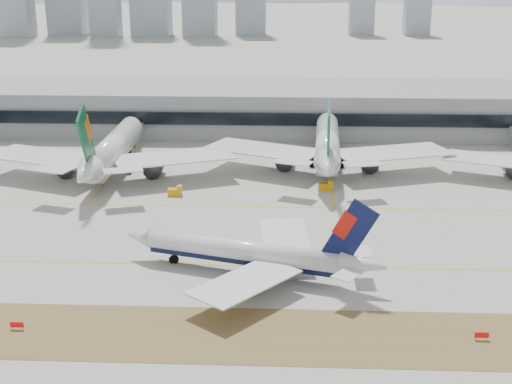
{
  "coord_description": "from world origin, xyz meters",
  "views": [
    {
      "loc": [
        6.21,
        -130.93,
        55.12
      ],
      "look_at": [
        -0.59,
        18.0,
        7.5
      ],
      "focal_mm": 50.0,
      "sensor_mm": 36.0,
      "label": 1
    }
  ],
  "objects_px": {
    "widebody_cathay": "(327,145)",
    "terminal": "(270,108)",
    "widebody_eva": "(112,151)",
    "taxiing_airliner": "(252,254)"
  },
  "relations": [
    {
      "from": "widebody_eva",
      "to": "terminal",
      "type": "height_order",
      "value": "widebody_eva"
    },
    {
      "from": "taxiing_airliner",
      "to": "widebody_eva",
      "type": "relative_size",
      "value": 0.72
    },
    {
      "from": "widebody_eva",
      "to": "terminal",
      "type": "relative_size",
      "value": 0.25
    },
    {
      "from": "taxiing_airliner",
      "to": "widebody_cathay",
      "type": "relative_size",
      "value": 0.71
    },
    {
      "from": "widebody_cathay",
      "to": "taxiing_airliner",
      "type": "bearing_deg",
      "value": 169.4
    },
    {
      "from": "widebody_eva",
      "to": "taxiing_airliner",
      "type": "bearing_deg",
      "value": -148.24
    },
    {
      "from": "taxiing_airliner",
      "to": "widebody_cathay",
      "type": "height_order",
      "value": "widebody_cathay"
    },
    {
      "from": "taxiing_airliner",
      "to": "terminal",
      "type": "xyz_separation_m",
      "value": [
        0.16,
        124.0,
        3.34
      ]
    },
    {
      "from": "widebody_cathay",
      "to": "widebody_eva",
      "type": "bearing_deg",
      "value": 101.27
    },
    {
      "from": "widebody_cathay",
      "to": "terminal",
      "type": "height_order",
      "value": "widebody_cathay"
    }
  ]
}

